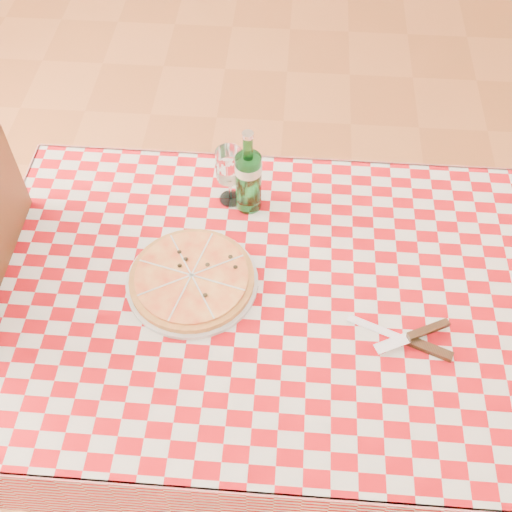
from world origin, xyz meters
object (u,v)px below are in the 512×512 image
at_px(pizza_plate, 192,278).
at_px(wine_glass, 230,177).
at_px(water_bottle, 248,171).
at_px(dining_table, 262,317).

distance_m(pizza_plate, wine_glass, 0.28).
bearing_deg(water_bottle, wine_glass, 160.86).
relative_size(water_bottle, wine_glass, 1.46).
xyz_separation_m(dining_table, wine_glass, (-0.10, 0.29, 0.18)).
xyz_separation_m(dining_table, pizza_plate, (-0.16, 0.02, 0.12)).
distance_m(dining_table, wine_glass, 0.35).
height_order(dining_table, water_bottle, water_bottle).
relative_size(pizza_plate, wine_glass, 1.86).
xyz_separation_m(dining_table, water_bottle, (-0.05, 0.27, 0.22)).
bearing_deg(dining_table, water_bottle, 101.41).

